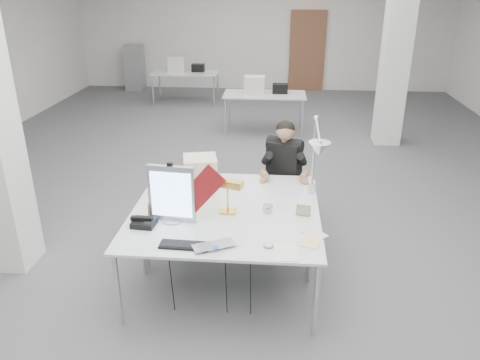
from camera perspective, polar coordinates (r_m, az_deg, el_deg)
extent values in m
cube|color=#4F4F51|center=(6.73, 0.28, -1.55)|extent=(10.00, 14.00, 0.02)
cube|color=silver|center=(13.17, 2.82, 17.89)|extent=(10.00, 0.02, 3.20)
cube|color=white|center=(8.91, 18.45, 14.27)|extent=(0.45, 0.45, 3.20)
cube|color=brown|center=(13.17, 8.18, 15.29)|extent=(0.95, 0.08, 2.10)
cube|color=silver|center=(4.17, -2.42, -6.46)|extent=(1.80, 0.90, 0.02)
cube|color=silver|center=(4.96, -1.15, -1.34)|extent=(1.80, 0.90, 0.02)
cube|color=silver|center=(9.33, 3.01, 10.37)|extent=(1.60, 0.80, 0.02)
cube|color=silver|center=(11.70, -6.69, 12.87)|extent=(1.60, 0.80, 0.02)
cube|color=gray|center=(13.53, -12.73, 13.24)|extent=(0.45, 0.55, 1.20)
cube|color=#A4A4A8|center=(4.27, -8.34, -1.67)|extent=(0.44, 0.09, 0.54)
cube|color=maroon|center=(4.17, -4.89, -1.34)|extent=(0.49, 0.11, 0.53)
cube|color=black|center=(3.96, -6.79, -7.91)|extent=(0.42, 0.16, 0.02)
imported|color=#A7A7AB|center=(3.88, -2.96, -8.42)|extent=(0.42, 0.36, 0.03)
ellipsoid|color=silver|center=(3.93, 3.49, -7.97)|extent=(0.10, 0.07, 0.04)
cube|color=black|center=(4.33, -11.61, -5.14)|extent=(0.22, 0.20, 0.05)
cube|color=olive|center=(4.48, -10.20, -3.57)|extent=(0.15, 0.05, 0.12)
cube|color=tan|center=(4.45, 7.73, -3.68)|extent=(0.14, 0.05, 0.11)
cylinder|color=#B2B2B7|center=(4.47, 3.40, -3.40)|extent=(0.10, 0.05, 0.10)
cube|color=white|center=(3.88, 5.57, -8.72)|extent=(0.22, 0.30, 0.01)
cube|color=#F8D594|center=(4.05, 8.64, -7.38)|extent=(0.23, 0.26, 0.01)
cube|color=beige|center=(4.17, 9.03, -6.49)|extent=(0.25, 0.26, 0.01)
cube|color=beige|center=(5.01, -4.85, 1.01)|extent=(0.41, 0.39, 0.33)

